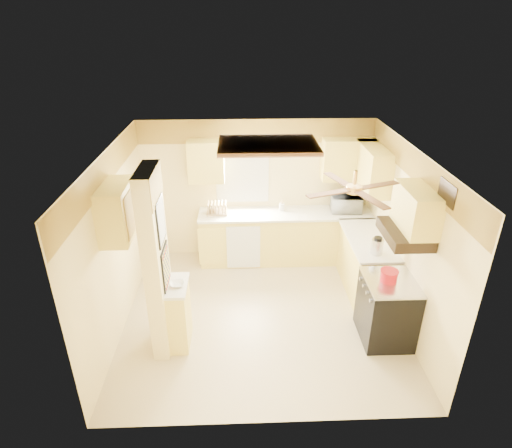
{
  "coord_description": "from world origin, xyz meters",
  "views": [
    {
      "loc": [
        -0.28,
        -5.15,
        4.07
      ],
      "look_at": [
        -0.07,
        0.35,
        1.34
      ],
      "focal_mm": 30.0,
      "sensor_mm": 36.0,
      "label": 1
    }
  ],
  "objects_px": {
    "stove": "(387,309)",
    "microwave": "(346,204)",
    "bowl": "(177,284)",
    "dutch_oven": "(389,276)",
    "kettle": "(377,246)"
  },
  "relations": [
    {
      "from": "kettle",
      "to": "bowl",
      "type": "bearing_deg",
      "value": -165.69
    },
    {
      "from": "stove",
      "to": "bowl",
      "type": "xyz_separation_m",
      "value": [
        -2.78,
        -0.03,
        0.5
      ]
    },
    {
      "from": "stove",
      "to": "microwave",
      "type": "bearing_deg",
      "value": 92.95
    },
    {
      "from": "stove",
      "to": "dutch_oven",
      "type": "relative_size",
      "value": 3.87
    },
    {
      "from": "microwave",
      "to": "dutch_oven",
      "type": "xyz_separation_m",
      "value": [
        0.07,
        -2.16,
        -0.09
      ]
    },
    {
      "from": "dutch_oven",
      "to": "kettle",
      "type": "xyz_separation_m",
      "value": [
        0.03,
        0.67,
        0.07
      ]
    },
    {
      "from": "bowl",
      "to": "kettle",
      "type": "distance_m",
      "value": 2.87
    },
    {
      "from": "bowl",
      "to": "dutch_oven",
      "type": "xyz_separation_m",
      "value": [
        2.74,
        0.04,
        0.03
      ]
    },
    {
      "from": "bowl",
      "to": "dutch_oven",
      "type": "bearing_deg",
      "value": 0.83
    },
    {
      "from": "bowl",
      "to": "microwave",
      "type": "bearing_deg",
      "value": 39.46
    },
    {
      "from": "stove",
      "to": "dutch_oven",
      "type": "distance_m",
      "value": 0.54
    },
    {
      "from": "microwave",
      "to": "bowl",
      "type": "height_order",
      "value": "microwave"
    },
    {
      "from": "stove",
      "to": "bowl",
      "type": "relative_size",
      "value": 4.98
    },
    {
      "from": "microwave",
      "to": "dutch_oven",
      "type": "distance_m",
      "value": 2.16
    },
    {
      "from": "stove",
      "to": "dutch_oven",
      "type": "xyz_separation_m",
      "value": [
        -0.04,
        0.01,
        0.53
      ]
    }
  ]
}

